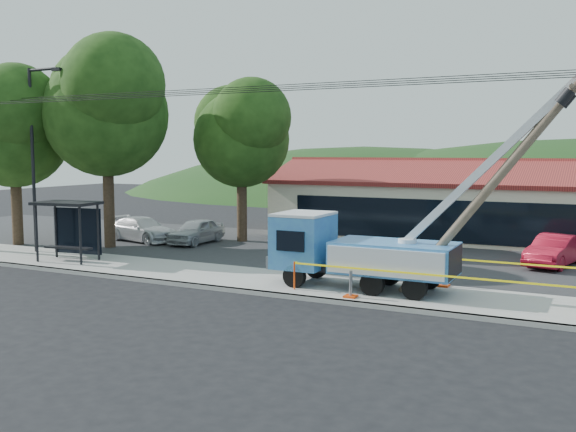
% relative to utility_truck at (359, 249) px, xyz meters
% --- Properties ---
extents(ground, '(120.00, 120.00, 0.00)m').
position_rel_utility_truck_xyz_m(ground, '(-3.08, -4.18, -1.56)').
color(ground, black).
rests_on(ground, ground).
extents(curb, '(60.00, 0.25, 0.15)m').
position_rel_utility_truck_xyz_m(curb, '(-3.08, -2.08, -1.49)').
color(curb, '#AAA69F').
rests_on(curb, ground).
extents(sidewalk, '(60.00, 4.00, 0.15)m').
position_rel_utility_truck_xyz_m(sidewalk, '(-3.08, -0.18, -1.49)').
color(sidewalk, '#AAA69F').
rests_on(sidewalk, ground).
extents(parking_lot, '(60.00, 12.00, 0.10)m').
position_rel_utility_truck_xyz_m(parking_lot, '(-3.08, 7.82, -1.51)').
color(parking_lot, '#28282B').
rests_on(parking_lot, ground).
extents(strip_mall, '(22.50, 8.53, 4.67)m').
position_rel_utility_truck_xyz_m(strip_mall, '(0.92, 15.80, 0.32)').
color(strip_mall, beige).
rests_on(strip_mall, ground).
extents(streetlight, '(2.13, 0.22, 9.00)m').
position_rel_utility_truck_xyz_m(streetlight, '(-16.86, 0.82, 3.74)').
color(streetlight, black).
rests_on(streetlight, ground).
extents(tree_west_near, '(7.56, 6.72, 10.80)m').
position_rel_utility_truck_xyz_m(tree_west_near, '(-15.08, 3.82, 5.96)').
color(tree_west_near, '#332316').
rests_on(tree_west_near, ground).
extents(tree_west_far, '(6.84, 6.08, 9.48)m').
position_rel_utility_truck_xyz_m(tree_west_far, '(-20.08, 2.32, 4.98)').
color(tree_west_far, '#332316').
rests_on(tree_west_far, ground).
extents(tree_lot, '(6.30, 5.60, 8.94)m').
position_rel_utility_truck_xyz_m(tree_lot, '(-10.08, 8.82, 4.65)').
color(tree_lot, '#332316').
rests_on(tree_lot, ground).
extents(hill_west, '(78.40, 56.00, 28.00)m').
position_rel_utility_truck_xyz_m(hill_west, '(-18.08, 50.82, -1.56)').
color(hill_west, '#183B15').
rests_on(hill_west, ground).
extents(utility_truck, '(10.82, 3.56, 7.68)m').
position_rel_utility_truck_xyz_m(utility_truck, '(0.00, 0.00, 0.00)').
color(utility_truck, black).
rests_on(utility_truck, ground).
extents(leaning_pole, '(5.94, 1.75, 7.63)m').
position_rel_utility_truck_xyz_m(leaning_pole, '(4.78, 0.00, 2.69)').
color(leaning_pole, brown).
rests_on(leaning_pole, ground).
extents(bus_shelter, '(2.94, 2.02, 2.65)m').
position_rel_utility_truck_xyz_m(bus_shelter, '(-13.67, -0.28, 0.54)').
color(bus_shelter, black).
rests_on(bus_shelter, ground).
extents(caution_tape, '(9.67, 3.47, 1.00)m').
position_rel_utility_truck_xyz_m(caution_tape, '(2.88, 0.39, -0.68)').
color(caution_tape, '#E9420C').
rests_on(caution_tape, ground).
extents(car_silver, '(1.70, 3.97, 1.34)m').
position_rel_utility_truck_xyz_m(car_silver, '(-11.81, 6.91, -1.56)').
color(car_silver, '#A1A5A8').
rests_on(car_silver, ground).
extents(car_red, '(2.39, 4.35, 1.36)m').
position_rel_utility_truck_xyz_m(car_red, '(6.00, 8.20, -1.56)').
color(car_red, '#A61026').
rests_on(car_red, ground).
extents(car_white, '(4.85, 2.72, 1.33)m').
position_rel_utility_truck_xyz_m(car_white, '(-14.98, 6.29, -1.56)').
color(car_white, silver).
rests_on(car_white, ground).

